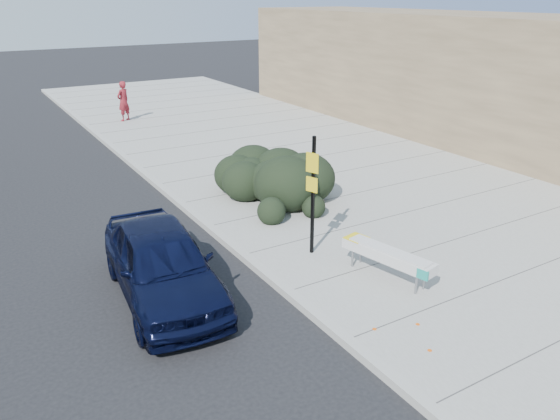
{
  "coord_description": "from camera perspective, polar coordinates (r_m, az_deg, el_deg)",
  "views": [
    {
      "loc": [
        -5.33,
        -8.42,
        5.95
      ],
      "look_at": [
        1.09,
        2.19,
        1.0
      ],
      "focal_mm": 35.0,
      "sensor_mm": 36.0,
      "label": 1
    }
  ],
  "objects": [
    {
      "name": "bench",
      "position": [
        12.02,
        11.2,
        -4.68
      ],
      "size": [
        0.91,
        2.28,
        0.67
      ],
      "rotation": [
        0.0,
        0.0,
        0.22
      ],
      "color": "gray",
      "rests_on": "sidewalk_near"
    },
    {
      "name": "sedan_navy",
      "position": [
        11.51,
        -12.2,
        -5.44
      ],
      "size": [
        2.26,
        4.75,
        1.57
      ],
      "primitive_type": "imported",
      "rotation": [
        0.0,
        0.0,
        -0.09
      ],
      "color": "black",
      "rests_on": "ground"
    },
    {
      "name": "sign_post",
      "position": [
        12.52,
        3.43,
        2.16
      ],
      "size": [
        0.16,
        0.32,
        2.86
      ],
      "rotation": [
        0.0,
        0.0,
        0.35
      ],
      "color": "black",
      "rests_on": "sidewalk_near"
    },
    {
      "name": "pedestrian",
      "position": [
        27.81,
        -16.05,
        10.88
      ],
      "size": [
        0.82,
        0.73,
        1.89
      ],
      "primitive_type": "imported",
      "rotation": [
        0.0,
        0.0,
        3.66
      ],
      "color": "maroon",
      "rests_on": "sidewalk_near"
    },
    {
      "name": "sidewalk_near",
      "position": [
        18.28,
        7.56,
        2.81
      ],
      "size": [
        11.2,
        50.0,
        0.15
      ],
      "primitive_type": "cube",
      "color": "gray",
      "rests_on": "ground"
    },
    {
      "name": "ground",
      "position": [
        11.61,
        1.01,
        -9.09
      ],
      "size": [
        120.0,
        120.0,
        0.0
      ],
      "primitive_type": "plane",
      "color": "black",
      "rests_on": "ground"
    },
    {
      "name": "hedge",
      "position": [
        16.55,
        -1.23,
        4.3
      ],
      "size": [
        3.3,
        4.88,
        1.67
      ],
      "primitive_type": "ellipsoid",
      "rotation": [
        0.0,
        0.0,
        0.26
      ],
      "color": "black",
      "rests_on": "sidewalk_near"
    },
    {
      "name": "curb_near",
      "position": [
        15.58,
        -8.81,
        -0.62
      ],
      "size": [
        0.22,
        50.0,
        0.17
      ],
      "primitive_type": "cube",
      "color": "#9E9E99",
      "rests_on": "ground"
    },
    {
      "name": "bike_rack",
      "position": [
        15.15,
        3.18,
        1.26
      ],
      "size": [
        0.21,
        0.55,
        0.83
      ],
      "rotation": [
        0.0,
        0.0,
        -0.3
      ],
      "color": "black",
      "rests_on": "sidewalk_near"
    }
  ]
}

